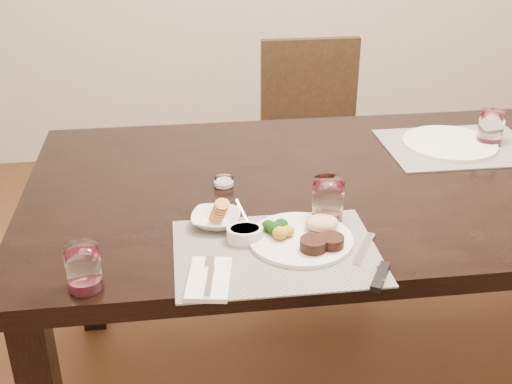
{
  "coord_description": "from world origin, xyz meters",
  "views": [
    {
      "loc": [
        -0.58,
        -1.57,
        1.52
      ],
      "look_at": [
        -0.4,
        -0.18,
        0.82
      ],
      "focal_mm": 45.0,
      "sensor_mm": 36.0,
      "label": 1
    }
  ],
  "objects": [
    {
      "name": "dining_table",
      "position": [
        0.0,
        0.0,
        0.67
      ],
      "size": [
        2.0,
        1.0,
        0.75
      ],
      "color": "black",
      "rests_on": "ground"
    },
    {
      "name": "far_plate",
      "position": [
        0.27,
        0.19,
        0.76
      ],
      "size": [
        0.29,
        0.29,
        0.01
      ],
      "primitive_type": "cylinder",
      "color": "silver",
      "rests_on": "placemat_far"
    },
    {
      "name": "wine_glass_far",
      "position": [
        0.39,
        0.19,
        0.8
      ],
      "size": [
        0.08,
        0.08,
        0.11
      ],
      "rotation": [
        0.0,
        0.0,
        0.07
      ],
      "color": "white",
      "rests_on": "placemat_far"
    },
    {
      "name": "ground_plane",
      "position": [
        0.0,
        0.0,
        0.0
      ],
      "size": [
        4.5,
        4.5,
        0.0
      ],
      "primitive_type": "plane",
      "color": "#462B16",
      "rests_on": "ground"
    },
    {
      "name": "wine_glass_near",
      "position": [
        -0.22,
        -0.23,
        0.8
      ],
      "size": [
        0.08,
        0.08,
        0.11
      ],
      "rotation": [
        0.0,
        0.0,
        0.32
      ],
      "color": "white",
      "rests_on": "placemat_near"
    },
    {
      "name": "chair_far",
      "position": [
        0.0,
        0.93,
        0.5
      ],
      "size": [
        0.42,
        0.42,
        0.9
      ],
      "color": "black",
      "rests_on": "ground"
    },
    {
      "name": "salt_cellar",
      "position": [
        -0.46,
        0.0,
        0.76
      ],
      "size": [
        0.05,
        0.05,
        0.02
      ],
      "rotation": [
        0.0,
        0.0,
        0.17
      ],
      "color": "white",
      "rests_on": "dining_table"
    },
    {
      "name": "sauce_ramekin",
      "position": [
        -0.44,
        -0.3,
        0.77
      ],
      "size": [
        0.09,
        0.13,
        0.07
      ],
      "rotation": [
        0.0,
        0.0,
        0.42
      ],
      "color": "silver",
      "rests_on": "placemat_near"
    },
    {
      "name": "dinner_plate",
      "position": [
        -0.3,
        -0.32,
        0.77
      ],
      "size": [
        0.24,
        0.24,
        0.04
      ],
      "rotation": [
        0.0,
        0.0,
        0.38
      ],
      "color": "silver",
      "rests_on": "placemat_near"
    },
    {
      "name": "placemat_far",
      "position": [
        0.29,
        0.18,
        0.75
      ],
      "size": [
        0.46,
        0.34,
        0.0
      ],
      "primitive_type": "cube",
      "color": "gray",
      "rests_on": "dining_table"
    },
    {
      "name": "placemat_near",
      "position": [
        -0.37,
        -0.36,
        0.75
      ],
      "size": [
        0.46,
        0.34,
        0.0
      ],
      "primitive_type": "cube",
      "color": "gray",
      "rests_on": "dining_table"
    },
    {
      "name": "cracker_bowl",
      "position": [
        -0.5,
        -0.22,
        0.77
      ],
      "size": [
        0.14,
        0.14,
        0.05
      ],
      "rotation": [
        0.0,
        0.0,
        -0.23
      ],
      "color": "silver",
      "rests_on": "placemat_near"
    },
    {
      "name": "wine_glass_side",
      "position": [
        -0.78,
        -0.44,
        0.79
      ],
      "size": [
        0.07,
        0.07,
        0.1
      ],
      "rotation": [
        0.0,
        0.0,
        -0.03
      ],
      "color": "white",
      "rests_on": "dining_table"
    },
    {
      "name": "steak_knife",
      "position": [
        -0.17,
        -0.47,
        0.76
      ],
      "size": [
        0.09,
        0.24,
        0.01
      ],
      "rotation": [
        0.0,
        0.0,
        -0.52
      ],
      "color": "silver",
      "rests_on": "placemat_near"
    },
    {
      "name": "napkin_fork",
      "position": [
        -0.53,
        -0.45,
        0.76
      ],
      "size": [
        0.11,
        0.17,
        0.02
      ],
      "rotation": [
        0.0,
        0.0,
        -0.17
      ],
      "color": "white",
      "rests_on": "placemat_near"
    }
  ]
}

